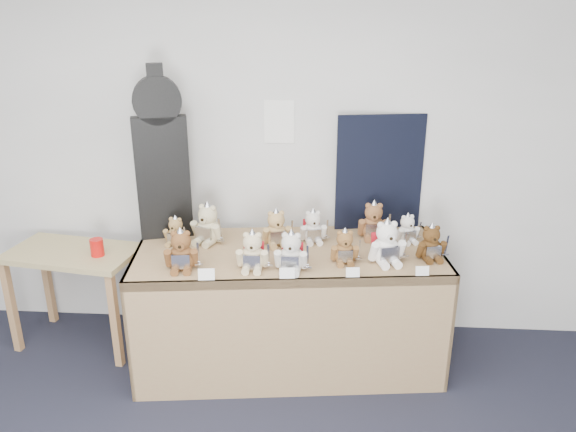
# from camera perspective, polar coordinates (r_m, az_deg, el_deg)

# --- Properties ---
(room_shell) EXTENTS (6.00, 6.00, 6.00)m
(room_shell) POSITION_cam_1_polar(r_m,az_deg,el_deg) (3.94, -0.91, 9.54)
(room_shell) COLOR white
(room_shell) RESTS_ON floor
(display_table) EXTENTS (2.09, 1.06, 0.84)m
(display_table) POSITION_cam_1_polar(r_m,az_deg,el_deg) (3.69, 0.12, -6.57)
(display_table) COLOR #926D4A
(display_table) RESTS_ON floor
(side_table) EXTENTS (0.95, 0.63, 0.74)m
(side_table) POSITION_cam_1_polar(r_m,az_deg,el_deg) (4.26, -20.89, -4.84)
(side_table) COLOR #A08856
(side_table) RESTS_ON floor
(guitar_case) EXTENTS (0.37, 0.20, 1.17)m
(guitar_case) POSITION_cam_1_polar(r_m,az_deg,el_deg) (3.84, -12.73, 5.98)
(guitar_case) COLOR black
(guitar_case) RESTS_ON display_table
(navy_board) EXTENTS (0.61, 0.12, 0.82)m
(navy_board) POSITION_cam_1_polar(r_m,az_deg,el_deg) (3.98, 9.28, 4.34)
(navy_board) COLOR black
(navy_board) RESTS_ON display_table
(red_cup) EXTENTS (0.09, 0.09, 0.12)m
(red_cup) POSITION_cam_1_polar(r_m,az_deg,el_deg) (4.04, -18.83, -3.04)
(red_cup) COLOR red
(red_cup) RESTS_ON side_table
(teddy_front_far_left) EXTENTS (0.24, 0.20, 0.28)m
(teddy_front_far_left) POSITION_cam_1_polar(r_m,az_deg,el_deg) (3.45, -10.77, -3.59)
(teddy_front_far_left) COLOR brown
(teddy_front_far_left) RESTS_ON display_table
(teddy_front_left) EXTENTS (0.22, 0.18, 0.27)m
(teddy_front_left) POSITION_cam_1_polar(r_m,az_deg,el_deg) (3.40, -3.61, -3.71)
(teddy_front_left) COLOR beige
(teddy_front_left) RESTS_ON display_table
(teddy_front_centre) EXTENTS (0.23, 0.19, 0.28)m
(teddy_front_centre) POSITION_cam_1_polar(r_m,az_deg,el_deg) (3.38, 0.33, -3.81)
(teddy_front_centre) COLOR silver
(teddy_front_centre) RESTS_ON display_table
(teddy_front_right) EXTENTS (0.20, 0.17, 0.24)m
(teddy_front_right) POSITION_cam_1_polar(r_m,az_deg,el_deg) (3.50, 5.77, -3.25)
(teddy_front_right) COLOR brown
(teddy_front_right) RESTS_ON display_table
(teddy_front_far_right) EXTENTS (0.26, 0.24, 0.31)m
(teddy_front_far_right) POSITION_cam_1_polar(r_m,az_deg,el_deg) (3.53, 9.98, -2.82)
(teddy_front_far_right) COLOR white
(teddy_front_far_right) RESTS_ON display_table
(teddy_front_end) EXTENTS (0.21, 0.19, 0.26)m
(teddy_front_end) POSITION_cam_1_polar(r_m,az_deg,el_deg) (3.64, 14.32, -2.76)
(teddy_front_end) COLOR #4F341B
(teddy_front_end) RESTS_ON display_table
(teddy_back_left) EXTENTS (0.25, 0.24, 0.31)m
(teddy_back_left) POSITION_cam_1_polar(r_m,az_deg,el_deg) (3.81, -8.15, -0.94)
(teddy_back_left) COLOR beige
(teddy_back_left) RESTS_ON display_table
(teddy_back_centre_left) EXTENTS (0.23, 0.21, 0.27)m
(teddy_back_centre_left) POSITION_cam_1_polar(r_m,az_deg,el_deg) (3.74, -1.18, -1.36)
(teddy_back_centre_left) COLOR tan
(teddy_back_centre_left) RESTS_ON display_table
(teddy_back_centre_right) EXTENTS (0.21, 0.19, 0.25)m
(teddy_back_centre_right) POSITION_cam_1_polar(r_m,az_deg,el_deg) (3.79, 2.55, -1.19)
(teddy_back_centre_right) COLOR silver
(teddy_back_centre_right) RESTS_ON display_table
(teddy_back_right) EXTENTS (0.23, 0.19, 0.29)m
(teddy_back_right) POSITION_cam_1_polar(r_m,az_deg,el_deg) (3.89, 8.66, -0.61)
(teddy_back_right) COLOR brown
(teddy_back_right) RESTS_ON display_table
(teddy_back_end) EXTENTS (0.18, 0.17, 0.22)m
(teddy_back_end) POSITION_cam_1_polar(r_m,az_deg,el_deg) (3.87, 12.02, -1.36)
(teddy_back_end) COLOR white
(teddy_back_end) RESTS_ON display_table
(teddy_back_far_left) EXTENTS (0.18, 0.16, 0.22)m
(teddy_back_far_left) POSITION_cam_1_polar(r_m,az_deg,el_deg) (3.83, -11.34, -1.60)
(teddy_back_far_left) COLOR #A8834E
(teddy_back_far_left) RESTS_ON display_table
(entry_card_a) EXTENTS (0.10, 0.03, 0.07)m
(entry_card_a) POSITION_cam_1_polar(r_m,az_deg,el_deg) (3.32, -8.29, -5.89)
(entry_card_a) COLOR white
(entry_card_a) RESTS_ON display_table
(entry_card_b) EXTENTS (0.09, 0.03, 0.06)m
(entry_card_b) POSITION_cam_1_polar(r_m,az_deg,el_deg) (3.31, -0.09, -5.82)
(entry_card_b) COLOR white
(entry_card_b) RESTS_ON display_table
(entry_card_c) EXTENTS (0.08, 0.03, 0.06)m
(entry_card_c) POSITION_cam_1_polar(r_m,az_deg,el_deg) (3.35, 6.61, -5.70)
(entry_card_c) COLOR white
(entry_card_c) RESTS_ON display_table
(entry_card_d) EXTENTS (0.08, 0.03, 0.06)m
(entry_card_d) POSITION_cam_1_polar(r_m,az_deg,el_deg) (3.43, 13.49, -5.45)
(entry_card_d) COLOR white
(entry_card_d) RESTS_ON display_table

